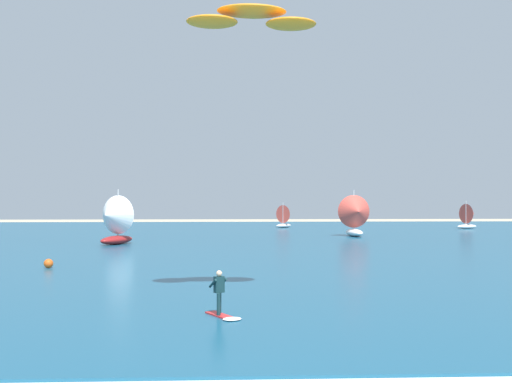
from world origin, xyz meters
name	(u,v)px	position (x,y,z in m)	size (l,w,h in m)	color
ocean	(247,241)	(0.00, 51.09, 0.05)	(160.00, 90.00, 0.10)	navy
shoreline_foam	(187,382)	(-2.70, 5.97, 0.01)	(80.23, 2.09, 0.01)	white
kitesurfer	(222,300)	(-1.98, 13.39, 0.70)	(1.48, 1.97, 1.67)	red
kite	(252,18)	(-0.78, 15.99, 11.90)	(5.49, 2.03, 0.82)	orange
sailboat_anchored_offshore	(113,219)	(-12.51, 46.39, 2.43)	(4.06, 4.56, 5.09)	maroon
sailboat_far_right	(356,215)	(12.16, 56.51, 2.46)	(3.80, 4.46, 5.16)	white
sailboat_mid_right	(469,216)	(31.24, 71.97, 1.86)	(3.43, 3.05, 3.85)	white
sailboat_center_horizon	(286,216)	(6.15, 76.00, 1.75)	(3.19, 3.19, 3.61)	silver
marker_buoy	(49,263)	(-12.90, 28.63, 0.39)	(0.57, 0.57, 0.57)	#E55919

